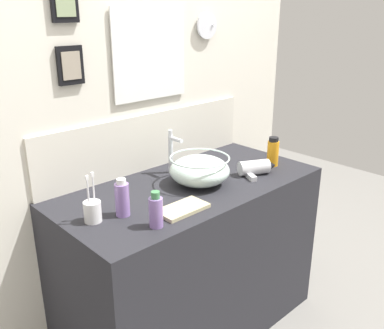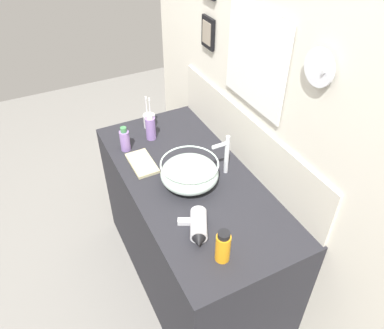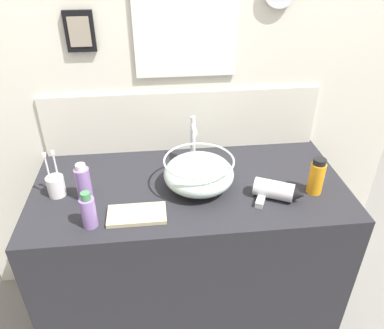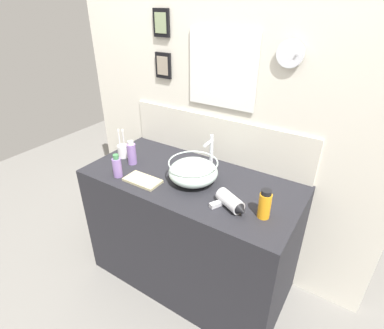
# 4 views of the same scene
# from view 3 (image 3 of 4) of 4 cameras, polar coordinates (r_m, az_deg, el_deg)

# --- Properties ---
(ground_plane) EXTENTS (6.00, 6.00, 0.00)m
(ground_plane) POSITION_cam_3_polar(r_m,az_deg,el_deg) (2.21, -0.30, -21.23)
(ground_plane) COLOR gray
(vanity_counter) EXTENTS (1.34, 0.64, 0.85)m
(vanity_counter) POSITION_cam_3_polar(r_m,az_deg,el_deg) (1.89, -0.34, -13.57)
(vanity_counter) COLOR #232328
(vanity_counter) RESTS_ON ground
(back_panel) EXTENTS (2.18, 0.10, 2.33)m
(back_panel) POSITION_cam_3_polar(r_m,az_deg,el_deg) (1.77, -1.66, 12.19)
(back_panel) COLOR silver
(back_panel) RESTS_ON ground
(glass_bowl_sink) EXTENTS (0.29, 0.29, 0.14)m
(glass_bowl_sink) POSITION_cam_3_polar(r_m,az_deg,el_deg) (1.55, 1.04, -1.33)
(glass_bowl_sink) COLOR silver
(glass_bowl_sink) RESTS_ON vanity_counter
(faucet) EXTENTS (0.02, 0.10, 0.23)m
(faucet) POSITION_cam_3_polar(r_m,az_deg,el_deg) (1.70, 0.19, 4.07)
(faucet) COLOR silver
(faucet) RESTS_ON vanity_counter
(hair_drier) EXTENTS (0.21, 0.15, 0.08)m
(hair_drier) POSITION_cam_3_polar(r_m,az_deg,el_deg) (1.55, 12.82, -3.95)
(hair_drier) COLOR silver
(hair_drier) RESTS_ON vanity_counter
(toothbrush_cup) EXTENTS (0.07, 0.07, 0.21)m
(toothbrush_cup) POSITION_cam_3_polar(r_m,az_deg,el_deg) (1.62, -20.03, -3.01)
(toothbrush_cup) COLOR white
(toothbrush_cup) RESTS_ON vanity_counter
(lotion_bottle) EXTENTS (0.06, 0.06, 0.16)m
(lotion_bottle) POSITION_cam_3_polar(r_m,az_deg,el_deg) (1.55, -16.21, -2.71)
(lotion_bottle) COLOR #8C6BB2
(lotion_bottle) RESTS_ON vanity_counter
(soap_dispenser) EXTENTS (0.06, 0.06, 0.16)m
(soap_dispenser) POSITION_cam_3_polar(r_m,az_deg,el_deg) (1.61, 18.44, -1.75)
(soap_dispenser) COLOR orange
(soap_dispenser) RESTS_ON vanity_counter
(spray_bottle) EXTENTS (0.06, 0.06, 0.15)m
(spray_bottle) POSITION_cam_3_polar(r_m,az_deg,el_deg) (1.41, -15.51, -6.88)
(spray_bottle) COLOR #8C6BB2
(spray_bottle) RESTS_ON vanity_counter
(hand_towel) EXTENTS (0.22, 0.12, 0.02)m
(hand_towel) POSITION_cam_3_polar(r_m,az_deg,el_deg) (1.45, -8.40, -7.54)
(hand_towel) COLOR tan
(hand_towel) RESTS_ON vanity_counter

